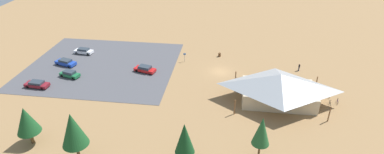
% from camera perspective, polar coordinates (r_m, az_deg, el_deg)
% --- Properties ---
extents(ground, '(160.00, 160.00, 0.00)m').
position_cam_1_polar(ground, '(69.86, 5.06, 0.94)').
color(ground, '#937047').
rests_on(ground, ground).
extents(parking_lot_asphalt, '(32.77, 28.47, 0.05)m').
position_cam_1_polar(parking_lot_asphalt, '(75.12, -15.76, 2.03)').
color(parking_lot_asphalt, '#4C4C51').
rests_on(parking_lot_asphalt, ground).
extents(bike_pavilion, '(16.22, 10.92, 5.61)m').
position_cam_1_polar(bike_pavilion, '(60.06, 15.36, -1.62)').
color(bike_pavilion, '#C6B28E').
rests_on(bike_pavilion, ground).
extents(trash_bin, '(0.60, 0.60, 0.90)m').
position_cam_1_polar(trash_bin, '(76.69, 4.95, 4.00)').
color(trash_bin, brown).
rests_on(trash_bin, ground).
extents(lot_sign, '(0.56, 0.08, 2.20)m').
position_cam_1_polar(lot_sign, '(73.52, -1.34, 3.78)').
color(lot_sign, '#99999E').
rests_on(lot_sign, ground).
extents(pine_far_east, '(2.55, 2.55, 6.94)m').
position_cam_1_polar(pine_far_east, '(45.96, 12.36, -9.44)').
color(pine_far_east, brown).
rests_on(pine_far_east, ground).
extents(pine_center, '(3.69, 3.69, 8.00)m').
position_cam_1_polar(pine_center, '(46.99, -20.54, -8.78)').
color(pine_center, brown).
rests_on(pine_center, ground).
extents(pine_east, '(3.48, 3.48, 6.47)m').
position_cam_1_polar(pine_east, '(53.52, -27.54, -6.88)').
color(pine_east, brown).
rests_on(pine_east, ground).
extents(pine_west, '(2.80, 2.80, 6.77)m').
position_cam_1_polar(pine_west, '(44.32, -1.34, -10.93)').
color(pine_west, brown).
rests_on(pine_west, ground).
extents(bicycle_purple_edge_north, '(0.54, 1.69, 0.80)m').
position_cam_1_polar(bicycle_purple_edge_north, '(64.78, 24.64, -3.94)').
color(bicycle_purple_edge_north, black).
rests_on(bicycle_purple_edge_north, ground).
extents(bicycle_green_lone_west, '(0.48, 1.70, 0.80)m').
position_cam_1_polar(bicycle_green_lone_west, '(67.17, 20.97, -1.93)').
color(bicycle_green_lone_west, black).
rests_on(bicycle_green_lone_west, ground).
extents(bicycle_teal_near_porch, '(1.43, 0.94, 0.74)m').
position_cam_1_polar(bicycle_teal_near_porch, '(67.87, 23.63, -2.18)').
color(bicycle_teal_near_porch, black).
rests_on(bicycle_teal_near_porch, ground).
extents(bicycle_silver_by_bin, '(0.99, 1.48, 0.86)m').
position_cam_1_polar(bicycle_silver_by_bin, '(64.41, 7.59, -1.44)').
color(bicycle_silver_by_bin, black).
rests_on(bicycle_silver_by_bin, ground).
extents(bicycle_yellow_yard_right, '(1.79, 0.48, 0.87)m').
position_cam_1_polar(bicycle_yellow_yard_right, '(67.35, 10.03, -0.18)').
color(bicycle_yellow_yard_right, black).
rests_on(bicycle_yellow_yard_right, ground).
extents(bicycle_orange_trailside, '(0.48, 1.67, 0.85)m').
position_cam_1_polar(bicycle_orange_trailside, '(65.33, 21.93, -3.03)').
color(bicycle_orange_trailside, black).
rests_on(bicycle_orange_trailside, ground).
extents(bicycle_blue_yard_front, '(0.74, 1.59, 0.73)m').
position_cam_1_polar(bicycle_blue_yard_front, '(66.08, 23.50, -3.02)').
color(bicycle_blue_yard_front, black).
rests_on(bicycle_blue_yard_front, ground).
extents(bicycle_black_edge_south, '(0.48, 1.70, 0.76)m').
position_cam_1_polar(bicycle_black_edge_south, '(63.54, 23.48, -4.34)').
color(bicycle_black_edge_south, black).
rests_on(bicycle_black_edge_south, ground).
extents(bicycle_white_yard_center, '(0.48, 1.63, 0.74)m').
position_cam_1_polar(bicycle_white_yard_center, '(66.49, 7.86, -0.45)').
color(bicycle_white_yard_center, black).
rests_on(bicycle_white_yard_center, ground).
extents(car_maroon_end_stall, '(4.84, 2.17, 1.28)m').
position_cam_1_polar(car_maroon_end_stall, '(70.67, -26.02, -1.16)').
color(car_maroon_end_stall, maroon).
rests_on(car_maroon_end_stall, parking_lot_asphalt).
extents(car_red_back_corner, '(5.01, 3.02, 1.37)m').
position_cam_1_polar(car_red_back_corner, '(69.96, -8.43, 1.45)').
color(car_red_back_corner, red).
rests_on(car_red_back_corner, parking_lot_asphalt).
extents(car_blue_front_row, '(5.10, 3.07, 1.37)m').
position_cam_1_polar(car_blue_front_row, '(77.56, -21.69, 2.47)').
color(car_blue_front_row, '#1E42B2').
rests_on(car_blue_front_row, parking_lot_asphalt).
extents(car_white_inner_stall, '(4.62, 2.20, 1.34)m').
position_cam_1_polar(car_white_inner_stall, '(82.09, -18.83, 4.43)').
color(car_white_inner_stall, white).
rests_on(car_white_inner_stall, parking_lot_asphalt).
extents(car_green_second_row, '(4.59, 2.75, 1.40)m').
position_cam_1_polar(car_green_second_row, '(71.98, -21.05, 0.52)').
color(car_green_second_row, '#1E6B3D').
rests_on(car_green_second_row, parking_lot_asphalt).
extents(visitor_by_pavilion, '(0.36, 0.37, 1.70)m').
position_cam_1_polar(visitor_by_pavilion, '(73.51, 18.63, 1.71)').
color(visitor_by_pavilion, '#2D3347').
rests_on(visitor_by_pavilion, ground).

